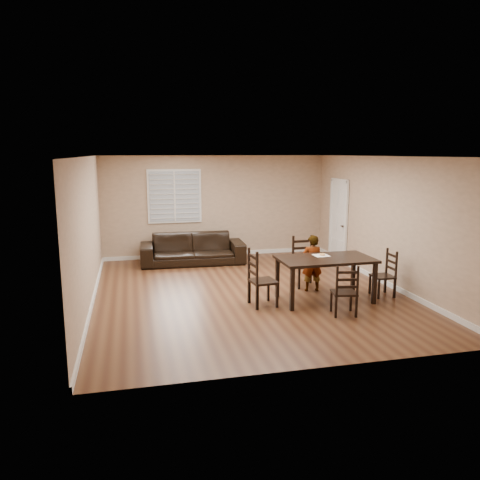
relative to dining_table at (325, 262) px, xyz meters
name	(u,v)px	position (x,y,z in m)	size (l,w,h in m)	color
ground	(247,292)	(-1.30, 0.85, -0.74)	(7.00, 7.00, 0.00)	brown
room	(247,202)	(-1.26, 1.03, 1.06)	(6.04, 7.04, 2.72)	tan
dining_table	(325,262)	(0.00, 0.00, 0.00)	(1.78, 1.01, 0.83)	black
chair_near	(303,263)	(-0.01, 1.12, -0.27)	(0.48, 0.45, 1.05)	black
chair_far	(346,293)	(-0.01, -0.92, -0.33)	(0.47, 0.45, 0.90)	black
chair_left	(257,281)	(-1.35, -0.03, -0.26)	(0.49, 0.52, 1.06)	black
chair_right	(388,275)	(1.33, 0.01, -0.33)	(0.39, 0.42, 0.92)	black
child	(312,263)	(-0.01, 0.64, -0.17)	(0.42, 0.28, 1.15)	gray
napkin	(321,255)	(0.00, 0.20, 0.09)	(0.28, 0.28, 0.00)	beige
donut	(322,254)	(0.02, 0.20, 0.11)	(0.11, 0.11, 0.04)	#C58846
sofa	(193,249)	(-2.04, 3.58, -0.37)	(2.59, 1.01, 0.76)	black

